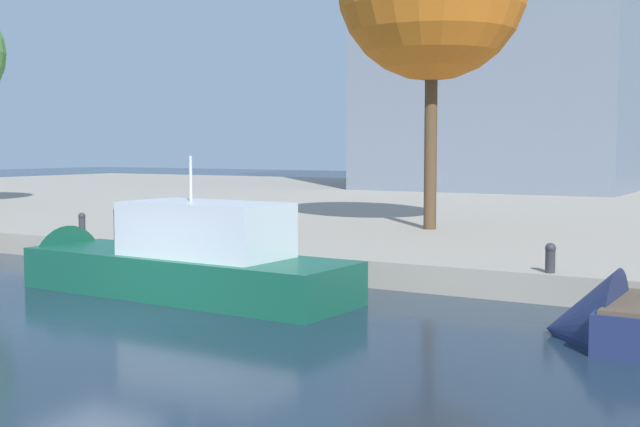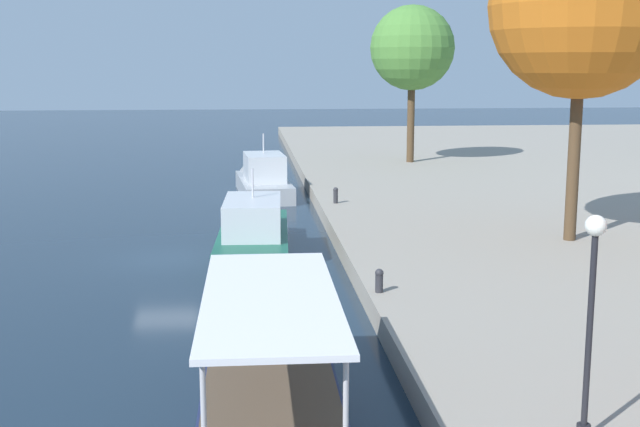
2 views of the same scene
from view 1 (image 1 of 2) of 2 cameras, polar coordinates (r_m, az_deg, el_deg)
The scene contains 5 objects.
ground_plane at distance 19.40m, azimuth -15.31°, elevation -7.09°, with size 220.00×220.00×0.00m, color #192838.
dock_promenade at distance 49.78m, azimuth 14.41°, elevation 0.36°, with size 120.00×55.00×0.75m, color gray.
motor_yacht_1 at distance 22.44m, azimuth -10.22°, elevation -3.77°, with size 10.49×3.16×4.64m.
mooring_bollard_0 at distance 21.48m, azimuth 15.43°, elevation -2.86°, with size 0.27×0.27×0.75m.
mooring_bollard_1 at distance 30.65m, azimuth -15.91°, elevation -0.65°, with size 0.25×0.25×0.81m.
Camera 1 is at (13.66, -13.23, 3.84)m, focal length 46.96 mm.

